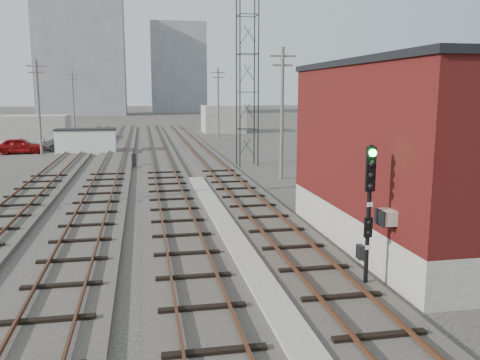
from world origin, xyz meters
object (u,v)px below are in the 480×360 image
object	(u,v)px
site_trailer	(86,141)
car_red	(20,146)
switch_stand	(134,160)
signal_mast	(369,204)
car_silver	(20,145)
car_grey	(65,144)

from	to	relation	value
site_trailer	car_red	size ratio (longest dim) A/B	1.27
switch_stand	site_trailer	xyz separation A→B (m)	(-4.73, 10.60, 0.61)
car_red	site_trailer	bearing A→B (deg)	-105.03
signal_mast	site_trailer	xyz separation A→B (m)	(-12.15, 37.97, -1.44)
site_trailer	switch_stand	bearing A→B (deg)	-66.12
switch_stand	car_silver	bearing A→B (deg)	137.45
car_silver	car_grey	distance (m)	4.47
car_red	car_grey	distance (m)	4.61
signal_mast	car_grey	world-z (taller)	signal_mast
car_red	car_silver	bearing A→B (deg)	6.84
site_trailer	car_red	xyz separation A→B (m)	(-6.48, 1.12, -0.46)
site_trailer	car_grey	distance (m)	4.43
signal_mast	site_trailer	size ratio (longest dim) A/B	0.76
switch_stand	car_grey	world-z (taller)	switch_stand
switch_stand	car_red	distance (m)	16.21
signal_mast	car_grey	xyz separation A→B (m)	(-14.71, 41.53, -2.03)
car_silver	car_red	bearing A→B (deg)	-150.92
car_red	car_grey	xyz separation A→B (m)	(3.91, 2.44, -0.13)
site_trailer	car_silver	bearing A→B (deg)	151.95
car_silver	car_grey	xyz separation A→B (m)	(4.47, -0.16, 0.01)
car_red	car_grey	world-z (taller)	car_red
switch_stand	site_trailer	bearing A→B (deg)	122.09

